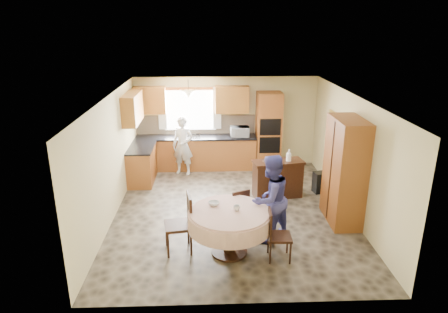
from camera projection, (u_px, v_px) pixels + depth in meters
floor at (232, 211)px, 8.69m from camera, size 5.00×6.00×0.01m
ceiling at (233, 97)px, 7.88m from camera, size 5.00×6.00×0.01m
wall_back at (226, 122)px, 11.12m from camera, size 5.00×0.02×2.50m
wall_front at (245, 228)px, 5.45m from camera, size 5.00×0.02×2.50m
wall_left at (111, 158)px, 8.19m from camera, size 0.02×6.00×2.50m
wall_right at (351, 155)px, 8.37m from camera, size 0.02×6.00×2.50m
window at (190, 110)px, 10.95m from camera, size 1.40×0.03×1.10m
curtain_left at (162, 109)px, 10.86m from camera, size 0.22×0.02×1.15m
curtain_right at (217, 108)px, 10.91m from camera, size 0.22×0.02×1.15m
base_cab_back at (196, 153)px, 11.07m from camera, size 3.30×0.60×0.88m
counter_back at (196, 137)px, 10.92m from camera, size 3.30×0.64×0.04m
base_cab_left at (142, 165)px, 10.17m from camera, size 0.60×1.20×0.88m
counter_left at (141, 148)px, 10.02m from camera, size 0.64×1.20×0.04m
backsplash at (196, 125)px, 11.10m from camera, size 3.30×0.02×0.55m
wall_cab_left at (150, 100)px, 10.67m from camera, size 0.85×0.33×0.72m
wall_cab_right at (232, 99)px, 10.75m from camera, size 0.90×0.33×0.72m
wall_cab_side at (132, 108)px, 9.68m from camera, size 0.33×1.20×0.72m
oven_tower at (268, 131)px, 10.93m from camera, size 0.66×0.62×2.12m
oven_upper at (270, 127)px, 10.57m from camera, size 0.56×0.01×0.45m
oven_lower at (270, 145)px, 10.73m from camera, size 0.56×0.01×0.45m
pendant at (188, 94)px, 10.33m from camera, size 0.36×0.36×0.18m
sideboard at (277, 180)px, 9.29m from camera, size 1.22×0.67×0.83m
space_heater at (321, 182)px, 9.57m from camera, size 0.42×0.33×0.51m
cupboard at (345, 171)px, 7.96m from camera, size 0.56×1.13×2.16m
dining_table at (229, 220)px, 6.92m from camera, size 1.45×1.45×0.83m
chair_left at (183, 220)px, 7.03m from camera, size 0.54×0.54×1.08m
chair_back at (238, 208)px, 7.72m from camera, size 0.51×0.51×0.89m
chair_right at (275, 233)px, 6.80m from camera, size 0.41×0.41×0.91m
framed_picture at (332, 120)px, 9.50m from camera, size 0.06×0.51×0.42m
microwave at (240, 132)px, 10.86m from camera, size 0.51×0.36×0.28m
person_sink at (183, 146)px, 10.56m from camera, size 0.66×0.53×1.57m
person_dining at (270, 199)px, 7.29m from camera, size 1.04×1.00×1.68m
bowl_sideboard at (268, 162)px, 9.13m from camera, size 0.29×0.29×0.06m
bottle_sideboard at (289, 156)px, 9.11m from camera, size 0.13×0.13×0.33m
cup_table at (237, 208)px, 6.87m from camera, size 0.14×0.14×0.09m
bowl_table at (214, 204)px, 7.07m from camera, size 0.21×0.21×0.06m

